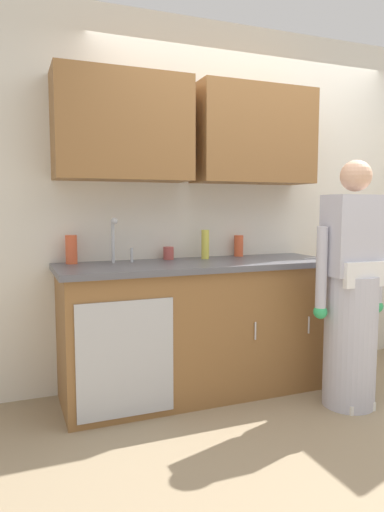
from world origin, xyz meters
name	(u,v)px	position (x,y,z in m)	size (l,w,h in m)	color
ground_plane	(322,419)	(0.00, 0.00, 0.00)	(9.00, 9.00, 0.00)	#998466
kitchen_wall_with_uppers	(233,187)	(-0.14, 0.99, 1.48)	(4.80, 0.44, 2.70)	silver
counter_cabinet	(198,330)	(-0.55, 0.70, 0.45)	(1.90, 0.62, 0.90)	brown
countertop	(199,265)	(-0.55, 0.70, 0.92)	(1.96, 0.66, 0.04)	#595960
sink	(124,267)	(-1.08, 0.71, 0.93)	(0.50, 0.36, 0.35)	#B7BABF
person_at_sink	(351,303)	(0.30, 0.12, 0.69)	(0.55, 0.34, 1.62)	white
bottle_cleaner_spray	(205,244)	(-0.43, 0.86, 1.05)	(0.06, 0.06, 0.21)	#D8D14C
bottle_soap	(71,249)	(-1.39, 0.91, 1.04)	(0.08, 0.08, 0.19)	#E05933
bottle_dish_liquid	(239,246)	(-0.12, 0.93, 1.02)	(0.07, 0.07, 0.16)	#E05933
cup_by_sink	(169,253)	(-0.70, 0.92, 0.99)	(0.08, 0.08, 0.09)	#B24C47
knife_on_counter	(317,258)	(0.36, 0.59, 0.94)	(0.24, 0.02, 0.01)	silver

